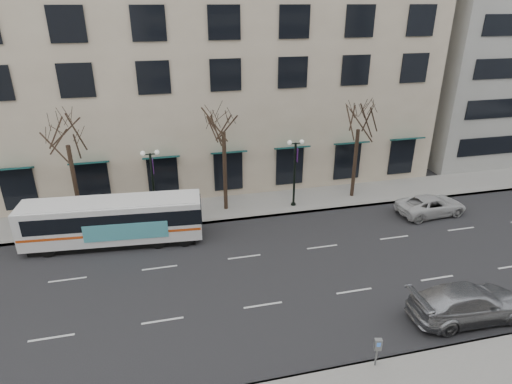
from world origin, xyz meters
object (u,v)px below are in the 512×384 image
object	(u,v)px
lamp_post_right	(295,170)
pay_station	(378,347)
tree_far_mid	(223,118)
white_pickup	(431,205)
city_bus	(114,220)
tree_far_left	(65,131)
lamp_post_left	(153,182)
silver_car	(468,303)
tree_far_right	(359,117)

from	to	relation	value
lamp_post_right	pay_station	distance (m)	15.67
tree_far_mid	white_pickup	bearing A→B (deg)	-15.66
city_bus	white_pickup	bearing A→B (deg)	2.05
white_pickup	pay_station	bearing A→B (deg)	134.52
tree_far_left	tree_far_mid	distance (m)	10.00
lamp_post_left	pay_station	world-z (taller)	lamp_post_left
silver_car	white_pickup	distance (m)	11.33
silver_car	pay_station	distance (m)	6.11
city_bus	pay_station	size ratio (longest dim) A/B	8.05
white_pickup	tree_far_right	bearing A→B (deg)	42.85
city_bus	silver_car	xyz separation A→B (m)	(16.91, -11.21, -0.77)
tree_far_mid	city_bus	size ratio (longest dim) A/B	0.77
city_bus	lamp_post_right	bearing A→B (deg)	15.53
tree_far_right	silver_car	size ratio (longest dim) A/B	1.38
tree_far_left	white_pickup	distance (m)	25.32
tree_far_left	pay_station	distance (m)	21.78
tree_far_mid	tree_far_right	world-z (taller)	tree_far_mid
tree_far_left	silver_car	world-z (taller)	tree_far_left
silver_car	pay_station	bearing A→B (deg)	109.14
lamp_post_left	pay_station	xyz separation A→B (m)	(8.57, -15.50, -1.80)
tree_far_mid	city_bus	distance (m)	9.68
lamp_post_left	city_bus	xyz separation A→B (m)	(-2.54, -2.41, -1.32)
lamp_post_right	silver_car	bearing A→B (deg)	-72.18
city_bus	silver_car	distance (m)	20.31
tree_far_right	silver_car	bearing A→B (deg)	-92.47
tree_far_right	white_pickup	bearing A→B (deg)	-43.13
white_pickup	lamp_post_right	bearing A→B (deg)	65.82
tree_far_right	pay_station	bearing A→B (deg)	-111.74
lamp_post_left	pay_station	bearing A→B (deg)	-61.06
city_bus	white_pickup	xyz separation A→B (m)	(21.80, -0.99, -0.92)
tree_far_mid	lamp_post_left	xyz separation A→B (m)	(-4.99, -0.60, -3.96)
tree_far_left	pay_station	bearing A→B (deg)	-49.86
tree_far_mid	silver_car	xyz separation A→B (m)	(9.39, -14.22, -6.06)
lamp_post_right	silver_car	distance (m)	14.46
tree_far_left	white_pickup	world-z (taller)	tree_far_left
tree_far_mid	city_bus	xyz separation A→B (m)	(-7.53, -3.01, -5.29)
tree_far_mid	lamp_post_right	distance (m)	6.41
tree_far_right	city_bus	size ratio (longest dim) A/B	0.73
tree_far_right	city_bus	xyz separation A→B (m)	(-17.53, -3.01, -4.80)
tree_far_mid	white_pickup	distance (m)	16.07
tree_far_right	tree_far_left	bearing A→B (deg)	180.00
pay_station	white_pickup	bearing A→B (deg)	62.38
tree_far_mid	pay_station	bearing A→B (deg)	-77.47
tree_far_mid	lamp_post_left	distance (m)	6.40
tree_far_mid	tree_far_right	distance (m)	10.01
lamp_post_left	lamp_post_right	bearing A→B (deg)	0.00
lamp_post_right	city_bus	world-z (taller)	lamp_post_right
tree_far_right	lamp_post_right	xyz separation A→B (m)	(-4.99, -0.60, -3.48)
lamp_post_left	tree_far_mid	bearing A→B (deg)	6.85
tree_far_mid	lamp_post_right	world-z (taller)	tree_far_mid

